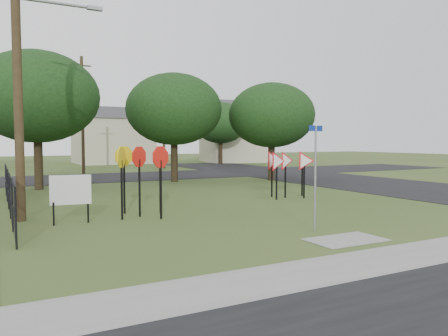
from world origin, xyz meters
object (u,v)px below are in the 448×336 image
Objects in this scene: stop_sign_cluster at (141,164)px; info_board at (71,192)px; street_name_sign at (315,171)px; yield_sign_cluster at (288,163)px.

stop_sign_cluster reaches higher than info_board.
street_name_sign reaches higher than stop_sign_cluster.
street_name_sign is 1.11× the size of yield_sign_cluster.
stop_sign_cluster is (-3.63, 4.69, 0.07)m from street_name_sign.
yield_sign_cluster is (3.70, 6.37, -0.13)m from street_name_sign.
street_name_sign is at bearing -52.24° from stop_sign_cluster.
yield_sign_cluster is at bearing 59.85° from street_name_sign.
street_name_sign reaches higher than info_board.
stop_sign_cluster is 2.50m from info_board.
info_board is at bearing -168.03° from yield_sign_cluster.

